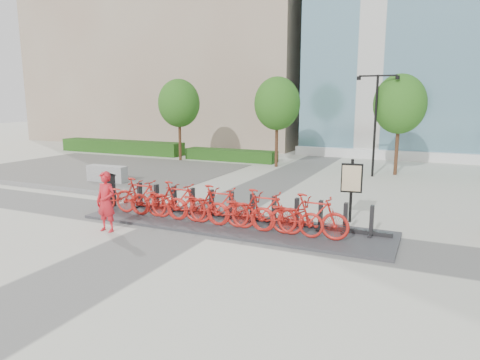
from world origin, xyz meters
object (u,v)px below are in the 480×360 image
at_px(bike_0, 123,196).
at_px(map_sign, 352,181).
at_px(worker_red, 106,202).
at_px(kiosk, 110,190).
at_px(jersey_barrier, 107,174).

bearing_deg(bike_0, map_sign, -72.33).
relative_size(bike_0, worker_red, 1.17).
distance_m(worker_red, map_sign, 7.44).
relative_size(kiosk, map_sign, 0.62).
bearing_deg(worker_red, jersey_barrier, 131.52).
xyz_separation_m(kiosk, map_sign, (8.06, 1.78, 0.65)).
bearing_deg(kiosk, map_sign, 21.63).
distance_m(bike_0, jersey_barrier, 6.34).
distance_m(bike_0, map_sign, 7.47).
xyz_separation_m(jersey_barrier, map_sign, (11.67, -2.12, 0.95)).
bearing_deg(jersey_barrier, map_sign, -13.67).
xyz_separation_m(bike_0, worker_red, (0.79, -1.67, 0.26)).
bearing_deg(map_sign, jersey_barrier, 160.48).
relative_size(kiosk, worker_red, 0.70).
xyz_separation_m(bike_0, jersey_barrier, (-4.58, 4.38, -0.25)).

